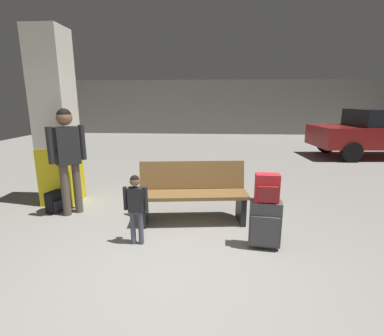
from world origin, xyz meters
name	(u,v)px	position (x,y,z in m)	size (l,w,h in m)	color
ground_plane	(193,178)	(0.00, 4.00, -0.05)	(18.00, 18.00, 0.10)	gray
garage_back_wall	(203,107)	(0.00, 12.86, 1.40)	(18.00, 0.12, 2.80)	slate
structural_pillar	(56,120)	(-2.22, 2.09, 1.45)	(0.57, 0.57, 2.93)	yellow
bench	(193,193)	(0.15, 1.41, 0.44)	(1.65, 0.70, 0.89)	brown
suitcase	(265,223)	(1.09, 0.65, 0.32)	(0.40, 0.27, 0.60)	#4C4C51
backpack_bright	(267,188)	(1.09, 0.65, 0.77)	(0.29, 0.20, 0.34)	red
child	(136,202)	(-0.51, 0.64, 0.56)	(0.31, 0.18, 0.91)	#4C5160
adult	(67,151)	(-1.79, 1.56, 1.03)	(0.43, 0.44, 1.67)	brown
backpack_dark_floor	(56,202)	(-2.12, 1.63, 0.17)	(0.26, 0.31, 0.34)	black
parked_car_side	(382,132)	(5.82, 6.81, 0.81)	(4.22, 2.04, 1.51)	maroon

